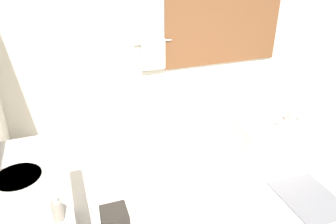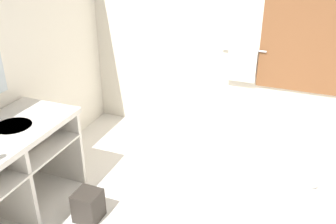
% 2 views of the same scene
% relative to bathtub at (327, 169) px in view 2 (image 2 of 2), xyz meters
% --- Properties ---
extents(wall_back_with_blinds, '(7.40, 0.13, 2.70)m').
position_rel_bathtub_xyz_m(wall_back_with_blinds, '(-0.70, 0.87, 1.02)').
color(wall_back_with_blinds, silver).
rests_on(wall_back_with_blinds, ground_plane).
extents(vanity_counter, '(0.67, 1.48, 0.85)m').
position_rel_bathtub_xyz_m(vanity_counter, '(-2.57, -1.35, 0.29)').
color(vanity_counter, silver).
rests_on(vanity_counter, ground_plane).
extents(bathtub, '(1.03, 1.66, 0.71)m').
position_rel_bathtub_xyz_m(bathtub, '(0.00, 0.00, 0.00)').
color(bathtub, silver).
rests_on(bathtub, ground_plane).
extents(waste_bin, '(0.22, 0.22, 0.28)m').
position_rel_bathtub_xyz_m(waste_bin, '(-1.94, -1.08, -0.19)').
color(waste_bin, '#2D2823').
rests_on(waste_bin, ground_plane).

